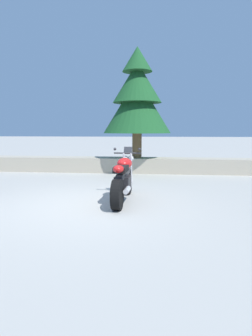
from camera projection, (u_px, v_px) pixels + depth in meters
The scene contains 4 objects.
ground_plane at pixel (82, 205), 5.99m from camera, with size 120.00×120.00×0.00m, color #A3A099.
stone_wall at pixel (115, 165), 10.68m from camera, with size 36.00×0.80×0.55m, color #A89E89.
motorcycle_red_centre at pixel (123, 180), 6.30m from camera, with size 0.67×2.07×1.18m.
pine_tree_far_left at pixel (137, 97), 10.27m from camera, with size 2.48×2.48×4.00m.
Camera 1 is at (1.55, -5.69, 1.59)m, focal length 30.10 mm.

